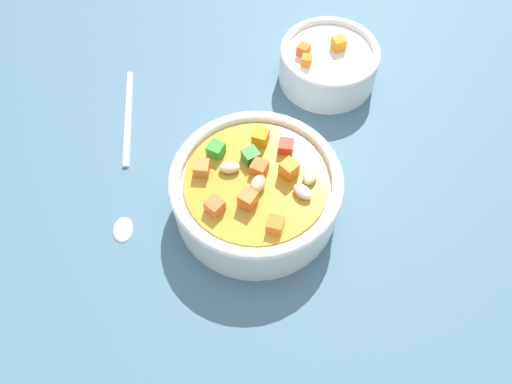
% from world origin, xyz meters
% --- Properties ---
extents(ground_plane, '(1.40, 1.40, 0.02)m').
position_xyz_m(ground_plane, '(0.00, 0.00, -0.01)').
color(ground_plane, '#42667A').
extents(soup_bowl_main, '(0.17, 0.17, 0.07)m').
position_xyz_m(soup_bowl_main, '(0.00, 0.00, 0.03)').
color(soup_bowl_main, white).
rests_on(soup_bowl_main, ground_plane).
extents(spoon, '(0.04, 0.24, 0.01)m').
position_xyz_m(spoon, '(-0.13, 0.09, 0.00)').
color(spoon, silver).
rests_on(spoon, ground_plane).
extents(side_bowl_small, '(0.12, 0.12, 0.06)m').
position_xyz_m(side_bowl_small, '(0.12, 0.16, 0.03)').
color(side_bowl_small, white).
rests_on(side_bowl_small, ground_plane).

